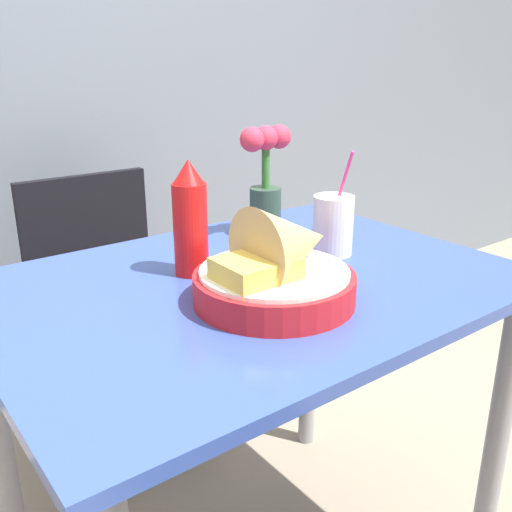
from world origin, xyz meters
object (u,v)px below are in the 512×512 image
Objects in this scene: food_basket at (280,267)px; ketchup_bottle at (190,220)px; flower_vase at (266,179)px; drink_cup at (333,227)px; chair_far_window at (103,289)px.

food_basket is 0.22m from ketchup_bottle.
food_basket is 0.40m from flower_vase.
food_basket is 1.09× the size of flower_vase.
flower_vase is (0.28, 0.11, 0.03)m from ketchup_bottle.
ketchup_bottle is 1.00× the size of drink_cup.
drink_cup is at bearing 26.59° from food_basket.
ketchup_bottle is at bearing 104.77° from food_basket.
chair_far_window is at bearing 111.89° from flower_vase.
food_basket is 0.28m from drink_cup.
flower_vase is at bearing -68.11° from chair_far_window.
ketchup_bottle is at bearing -157.59° from flower_vase.
food_basket is at bearing -124.29° from flower_vase.
drink_cup is (0.25, -0.73, 0.33)m from chair_far_window.
ketchup_bottle is 0.88× the size of flower_vase.
ketchup_bottle reaches higher than chair_far_window.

